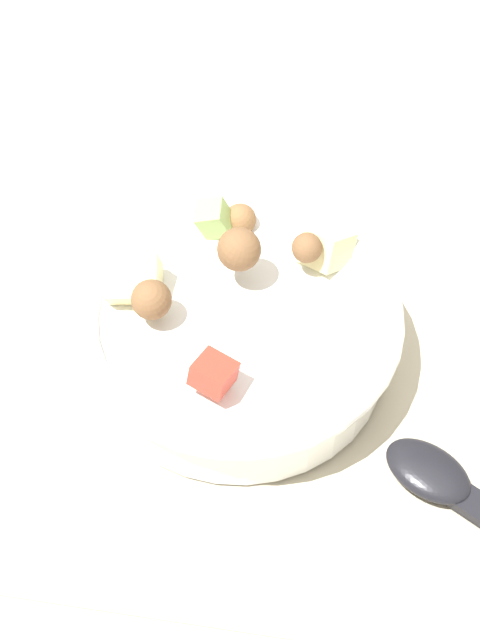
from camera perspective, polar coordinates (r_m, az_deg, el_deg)
ground_plane at (r=0.63m, az=-1.72°, el=-2.32°), size 2.40×2.40×0.00m
placemat at (r=0.63m, az=-1.72°, el=-2.16°), size 0.51×0.36×0.01m
salad_bowl at (r=0.60m, az=-0.06°, el=-0.25°), size 0.21×0.21×0.09m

